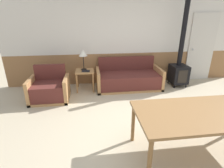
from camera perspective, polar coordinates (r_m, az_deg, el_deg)
The scene contains 10 objects.
ground_plane at distance 3.48m, azimuth 13.69°, elevation -14.55°, with size 16.00×16.00×0.00m, color beige.
wall_back at distance 5.39m, azimuth 5.01°, elevation 14.40°, with size 7.20×0.06×2.70m.
couch at distance 5.16m, azimuth 5.39°, elevation 1.61°, with size 1.86×0.87×0.85m.
armchair at distance 4.67m, azimuth -19.70°, elevation -1.76°, with size 0.94×0.75×0.84m.
side_table at distance 4.98m, azimuth -8.87°, elevation 3.20°, with size 0.51×0.51×0.57m.
table_lamp at distance 4.92m, azimuth -9.44°, elevation 9.70°, with size 0.23×0.23×0.56m.
book_stack at distance 4.87m, azimuth -8.55°, elevation 4.22°, with size 0.22×0.14×0.02m.
dining_table at distance 2.91m, azimuth 28.84°, elevation -8.86°, with size 2.10×0.95×0.74m.
wood_stove at distance 5.58m, azimuth 21.11°, elevation 5.44°, with size 0.46×0.52×2.42m.
entry_door at distance 6.34m, azimuth 27.10°, elevation 10.48°, with size 0.87×0.09×2.10m.
Camera 1 is at (-1.14, -2.60, 2.02)m, focal length 28.00 mm.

